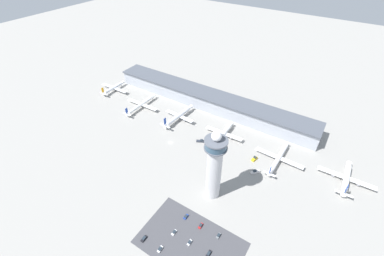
{
  "coord_description": "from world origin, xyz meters",
  "views": [
    {
      "loc": [
        110.52,
        -135.73,
        155.77
      ],
      "look_at": [
        12.15,
        17.19,
        10.74
      ],
      "focal_mm": 24.0,
      "sensor_mm": 36.0,
      "label": 1
    }
  ],
  "objects_px": {
    "control_tower": "(214,166)",
    "airplane_gate_bravo": "(141,104)",
    "car_silver_sedan": "(201,226)",
    "car_grey_coupe": "(186,217)",
    "car_maroon_suv": "(160,249)",
    "car_white_wagon": "(174,232)",
    "airplane_gate_charlie": "(179,116)",
    "airplane_gate_echo": "(279,158)",
    "car_red_hatchback": "(190,242)",
    "car_navy_sedan": "(219,236)",
    "car_yellow_taxi": "(209,254)",
    "service_truck_fuel": "(201,141)",
    "service_truck_catering": "(255,172)",
    "airplane_gate_alpha": "(114,88)",
    "airplane_gate_foxtrot": "(346,178)",
    "service_truck_baggage": "(254,159)",
    "car_green_van": "(144,239)",
    "airplane_gate_delta": "(224,133)"
  },
  "relations": [
    {
      "from": "control_tower",
      "to": "airplane_gate_bravo",
      "type": "xyz_separation_m",
      "value": [
        -119.35,
        57.75,
        -25.58
      ]
    },
    {
      "from": "airplane_gate_bravo",
      "to": "car_silver_sedan",
      "type": "distance_m",
      "value": 151.64
    },
    {
      "from": "car_grey_coupe",
      "to": "car_maroon_suv",
      "type": "xyz_separation_m",
      "value": [
        -0.95,
        -26.87,
        0.05
      ]
    },
    {
      "from": "car_grey_coupe",
      "to": "car_white_wagon",
      "type": "height_order",
      "value": "car_white_wagon"
    },
    {
      "from": "car_grey_coupe",
      "to": "car_maroon_suv",
      "type": "bearing_deg",
      "value": -92.03
    },
    {
      "from": "control_tower",
      "to": "airplane_gate_charlie",
      "type": "relative_size",
      "value": 1.36
    },
    {
      "from": "airplane_gate_echo",
      "to": "car_white_wagon",
      "type": "distance_m",
      "value": 104.9
    },
    {
      "from": "airplane_gate_echo",
      "to": "car_white_wagon",
      "type": "height_order",
      "value": "airplane_gate_echo"
    },
    {
      "from": "car_red_hatchback",
      "to": "car_white_wagon",
      "type": "xyz_separation_m",
      "value": [
        -12.03,
        0.23,
        -0.04
      ]
    },
    {
      "from": "car_navy_sedan",
      "to": "car_maroon_suv",
      "type": "xyz_separation_m",
      "value": [
        -25.92,
        -26.92,
        0.04
      ]
    },
    {
      "from": "car_yellow_taxi",
      "to": "car_white_wagon",
      "type": "height_order",
      "value": "car_white_wagon"
    },
    {
      "from": "airplane_gate_bravo",
      "to": "car_grey_coupe",
      "type": "height_order",
      "value": "airplane_gate_bravo"
    },
    {
      "from": "airplane_gate_echo",
      "to": "service_truck_fuel",
      "type": "relative_size",
      "value": 5.4
    },
    {
      "from": "car_white_wagon",
      "to": "car_red_hatchback",
      "type": "bearing_deg",
      "value": -1.09
    },
    {
      "from": "service_truck_catering",
      "to": "car_navy_sedan",
      "type": "distance_m",
      "value": 63.09
    },
    {
      "from": "control_tower",
      "to": "airplane_gate_alpha",
      "type": "height_order",
      "value": "control_tower"
    },
    {
      "from": "airplane_gate_foxtrot",
      "to": "car_yellow_taxi",
      "type": "xyz_separation_m",
      "value": [
        -60.58,
        -105.23,
        -3.55
      ]
    },
    {
      "from": "car_white_wagon",
      "to": "service_truck_baggage",
      "type": "bearing_deg",
      "value": 78.42
    },
    {
      "from": "car_green_van",
      "to": "airplane_gate_alpha",
      "type": "bearing_deg",
      "value": 141.48
    },
    {
      "from": "car_navy_sedan",
      "to": "car_yellow_taxi",
      "type": "relative_size",
      "value": 0.87
    },
    {
      "from": "car_navy_sedan",
      "to": "car_silver_sedan",
      "type": "relative_size",
      "value": 0.92
    },
    {
      "from": "service_truck_catering",
      "to": "car_navy_sedan",
      "type": "xyz_separation_m",
      "value": [
        0.65,
        -63.09,
        -0.46
      ]
    },
    {
      "from": "airplane_gate_echo",
      "to": "car_maroon_suv",
      "type": "distance_m",
      "value": 117.88
    },
    {
      "from": "car_silver_sedan",
      "to": "car_green_van",
      "type": "bearing_deg",
      "value": -133.33
    },
    {
      "from": "control_tower",
      "to": "airplane_gate_alpha",
      "type": "xyz_separation_m",
      "value": [
        -170.69,
        66.85,
        -25.5
      ]
    },
    {
      "from": "airplane_gate_echo",
      "to": "car_white_wagon",
      "type": "relative_size",
      "value": 10.19
    },
    {
      "from": "car_maroon_suv",
      "to": "car_white_wagon",
      "type": "distance_m",
      "value": 13.46
    },
    {
      "from": "control_tower",
      "to": "car_green_van",
      "type": "xyz_separation_m",
      "value": [
        -19.03,
        -53.86,
        -29.11
      ]
    },
    {
      "from": "car_maroon_suv",
      "to": "car_navy_sedan",
      "type": "bearing_deg",
      "value": 46.08
    },
    {
      "from": "airplane_gate_alpha",
      "to": "airplane_gate_charlie",
      "type": "relative_size",
      "value": 0.88
    },
    {
      "from": "service_truck_baggage",
      "to": "car_grey_coupe",
      "type": "bearing_deg",
      "value": -103.49
    },
    {
      "from": "airplane_gate_delta",
      "to": "car_green_van",
      "type": "bearing_deg",
      "value": -88.13
    },
    {
      "from": "car_red_hatchback",
      "to": "airplane_gate_charlie",
      "type": "bearing_deg",
      "value": 128.02
    },
    {
      "from": "airplane_gate_bravo",
      "to": "car_green_van",
      "type": "distance_m",
      "value": 150.11
    },
    {
      "from": "airplane_gate_charlie",
      "to": "service_truck_fuel",
      "type": "relative_size",
      "value": 5.3
    },
    {
      "from": "car_green_van",
      "to": "car_yellow_taxi",
      "type": "bearing_deg",
      "value": 19.71
    },
    {
      "from": "car_red_hatchback",
      "to": "car_white_wagon",
      "type": "relative_size",
      "value": 0.94
    },
    {
      "from": "airplane_gate_echo",
      "to": "car_red_hatchback",
      "type": "distance_m",
      "value": 101.66
    },
    {
      "from": "airplane_gate_bravo",
      "to": "car_green_van",
      "type": "relative_size",
      "value": 9.92
    },
    {
      "from": "control_tower",
      "to": "airplane_gate_bravo",
      "type": "bearing_deg",
      "value": 154.18
    },
    {
      "from": "airplane_gate_bravo",
      "to": "service_truck_catering",
      "type": "bearing_deg",
      "value": -8.75
    },
    {
      "from": "control_tower",
      "to": "airplane_gate_foxtrot",
      "type": "relative_size",
      "value": 1.41
    },
    {
      "from": "airplane_gate_foxtrot",
      "to": "car_green_van",
      "type": "distance_m",
      "value": 155.39
    },
    {
      "from": "airplane_gate_foxtrot",
      "to": "car_red_hatchback",
      "type": "bearing_deg",
      "value": -125.01
    },
    {
      "from": "service_truck_baggage",
      "to": "car_maroon_suv",
      "type": "bearing_deg",
      "value": -100.57
    },
    {
      "from": "car_yellow_taxi",
      "to": "car_green_van",
      "type": "height_order",
      "value": "car_green_van"
    },
    {
      "from": "car_yellow_taxi",
      "to": "service_truck_fuel",
      "type": "bearing_deg",
      "value": 123.87
    },
    {
      "from": "airplane_gate_alpha",
      "to": "airplane_gate_foxtrot",
      "type": "bearing_deg",
      "value": -0.34
    },
    {
      "from": "service_truck_fuel",
      "to": "airplane_gate_foxtrot",
      "type": "bearing_deg",
      "value": 10.02
    },
    {
      "from": "car_maroon_suv",
      "to": "car_green_van",
      "type": "xyz_separation_m",
      "value": [
        -12.68,
        -0.33,
        0.01
      ]
    }
  ]
}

